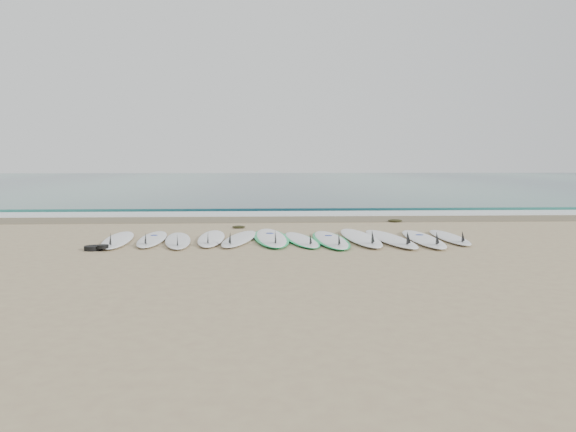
{
  "coord_description": "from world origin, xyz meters",
  "views": [
    {
      "loc": [
        -0.51,
        -11.23,
        1.62
      ],
      "look_at": [
        0.09,
        1.01,
        0.4
      ],
      "focal_mm": 35.0,
      "sensor_mm": 36.0,
      "label": 1
    }
  ],
  "objects_px": {
    "surfboard_0": "(118,239)",
    "surfboard_11": "(450,237)",
    "surfboard_6": "(301,240)",
    "leash_coil": "(95,248)"
  },
  "relations": [
    {
      "from": "surfboard_0",
      "to": "surfboard_6",
      "type": "bearing_deg",
      "value": -7.38
    },
    {
      "from": "surfboard_6",
      "to": "surfboard_11",
      "type": "relative_size",
      "value": 1.0
    },
    {
      "from": "surfboard_0",
      "to": "leash_coil",
      "type": "bearing_deg",
      "value": -103.81
    },
    {
      "from": "surfboard_0",
      "to": "surfboard_11",
      "type": "height_order",
      "value": "surfboard_0"
    },
    {
      "from": "surfboard_0",
      "to": "leash_coil",
      "type": "height_order",
      "value": "surfboard_0"
    },
    {
      "from": "surfboard_11",
      "to": "surfboard_6",
      "type": "bearing_deg",
      "value": -175.51
    },
    {
      "from": "surfboard_0",
      "to": "surfboard_6",
      "type": "relative_size",
      "value": 1.08
    },
    {
      "from": "surfboard_0",
      "to": "surfboard_11",
      "type": "relative_size",
      "value": 1.09
    },
    {
      "from": "surfboard_0",
      "to": "surfboard_6",
      "type": "distance_m",
      "value": 3.65
    },
    {
      "from": "surfboard_0",
      "to": "leash_coil",
      "type": "relative_size",
      "value": 5.58
    }
  ]
}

